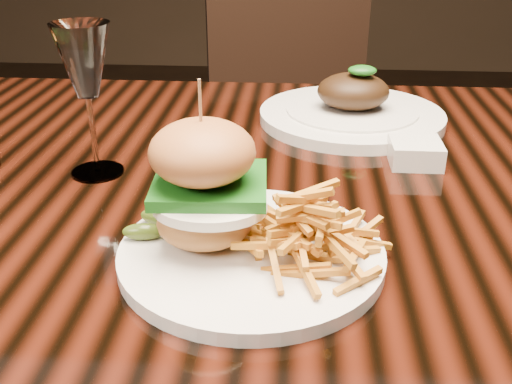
# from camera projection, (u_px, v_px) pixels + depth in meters

# --- Properties ---
(dining_table) EXTENTS (1.60, 0.90, 0.75)m
(dining_table) POSITION_uv_depth(u_px,v_px,m) (264.00, 227.00, 0.83)
(dining_table) COLOR black
(dining_table) RESTS_ON ground
(burger_plate) EXTENTS (0.27, 0.27, 0.18)m
(burger_plate) POSITION_uv_depth(u_px,v_px,m) (248.00, 217.00, 0.59)
(burger_plate) COLOR silver
(burger_plate) RESTS_ON dining_table
(ramekin) EXTENTS (0.08, 0.08, 0.03)m
(ramekin) POSITION_uv_depth(u_px,v_px,m) (415.00, 152.00, 0.83)
(ramekin) COLOR silver
(ramekin) RESTS_ON dining_table
(wine_glass) EXTENTS (0.07, 0.07, 0.20)m
(wine_glass) POSITION_uv_depth(u_px,v_px,m) (84.00, 66.00, 0.74)
(wine_glass) COLOR white
(wine_glass) RESTS_ON dining_table
(far_dish) EXTENTS (0.30, 0.30, 0.10)m
(far_dish) POSITION_uv_depth(u_px,v_px,m) (352.00, 111.00, 0.98)
(far_dish) COLOR silver
(far_dish) RESTS_ON dining_table
(chair_far) EXTENTS (0.55, 0.56, 0.95)m
(chair_far) POSITION_uv_depth(u_px,v_px,m) (294.00, 114.00, 1.68)
(chair_far) COLOR black
(chair_far) RESTS_ON ground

